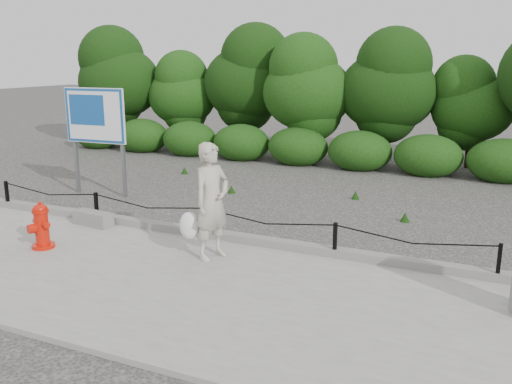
{
  "coord_description": "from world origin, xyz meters",
  "views": [
    {
      "loc": [
        4.81,
        -8.32,
        3.33
      ],
      "look_at": [
        0.97,
        0.2,
        1.0
      ],
      "focal_mm": 38.0,
      "sensor_mm": 36.0,
      "label": 1
    }
  ],
  "objects_px": {
    "fire_hydrant": "(41,226)",
    "advertising_sign": "(95,120)",
    "pedestrian": "(210,203)",
    "concrete_block": "(93,218)"
  },
  "relations": [
    {
      "from": "fire_hydrant",
      "to": "pedestrian",
      "type": "relative_size",
      "value": 0.43
    },
    {
      "from": "advertising_sign",
      "to": "fire_hydrant",
      "type": "bearing_deg",
      "value": -67.8
    },
    {
      "from": "fire_hydrant",
      "to": "advertising_sign",
      "type": "distance_m",
      "value": 4.27
    },
    {
      "from": "pedestrian",
      "to": "concrete_block",
      "type": "relative_size",
      "value": 2.28
    },
    {
      "from": "fire_hydrant",
      "to": "pedestrian",
      "type": "height_order",
      "value": "pedestrian"
    },
    {
      "from": "advertising_sign",
      "to": "concrete_block",
      "type": "bearing_deg",
      "value": -56.67
    },
    {
      "from": "concrete_block",
      "to": "advertising_sign",
      "type": "distance_m",
      "value": 3.23
    },
    {
      "from": "pedestrian",
      "to": "concrete_block",
      "type": "xyz_separation_m",
      "value": [
        -3.01,
        0.6,
        -0.81
      ]
    },
    {
      "from": "concrete_block",
      "to": "fire_hydrant",
      "type": "bearing_deg",
      "value": -86.25
    },
    {
      "from": "pedestrian",
      "to": "advertising_sign",
      "type": "distance_m",
      "value": 5.54
    }
  ]
}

